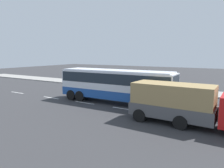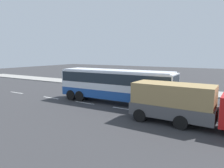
{
  "view_description": "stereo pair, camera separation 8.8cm",
  "coord_description": "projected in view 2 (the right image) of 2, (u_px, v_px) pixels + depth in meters",
  "views": [
    {
      "loc": [
        8.67,
        -18.52,
        5.02
      ],
      "look_at": [
        -1.85,
        -0.86,
        2.02
      ],
      "focal_mm": 33.41,
      "sensor_mm": 36.0,
      "label": 1
    },
    {
      "loc": [
        8.6,
        -18.56,
        5.02
      ],
      "look_at": [
        -1.85,
        -0.86,
        2.02
      ],
      "focal_mm": 33.41,
      "sensor_mm": 36.0,
      "label": 2
    }
  ],
  "objects": [
    {
      "name": "ground_plane",
      "position": [
        132.0,
        104.0,
        20.87
      ],
      "size": [
        120.0,
        120.0,
        0.0
      ],
      "primitive_type": "plane",
      "color": "#333335"
    },
    {
      "name": "coach_bus",
      "position": [
        115.0,
        83.0,
        21.12
      ],
      "size": [
        12.12,
        2.89,
        3.39
      ],
      "rotation": [
        0.0,
        0.0,
        0.01
      ],
      "color": "#1E4C9E",
      "rests_on": "ground_plane"
    },
    {
      "name": "cargo_truck",
      "position": [
        186.0,
        103.0,
        14.66
      ],
      "size": [
        8.22,
        2.86,
        2.87
      ],
      "rotation": [
        0.0,
        0.0,
        -0.03
      ],
      "color": "red",
      "rests_on": "ground_plane"
    },
    {
      "name": "lane_centreline",
      "position": [
        109.0,
        106.0,
        19.96
      ],
      "size": [
        30.96,
        0.16,
        0.01
      ],
      "color": "white",
      "rests_on": "ground_plane"
    },
    {
      "name": "sidewalk_curb",
      "position": [
        161.0,
        90.0,
        28.89
      ],
      "size": [
        80.0,
        4.0,
        0.15
      ],
      "primitive_type": "cube",
      "color": "gray",
      "rests_on": "ground_plane"
    }
  ]
}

